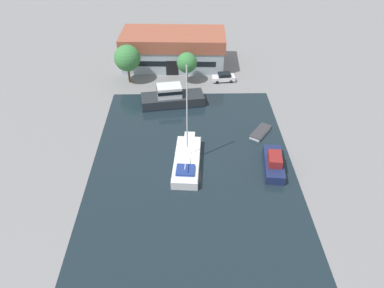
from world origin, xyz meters
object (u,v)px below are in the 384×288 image
(cabin_boat, at_px, (274,163))
(motor_cruiser, at_px, (172,97))
(warehouse_building, at_px, (173,49))
(small_dinghy, at_px, (260,132))
(parked_car, at_px, (224,77))
(sailboat_moored, at_px, (187,160))
(quay_tree_by_water, at_px, (127,58))
(quay_tree_near_building, at_px, (187,63))

(cabin_boat, bearing_deg, motor_cruiser, 135.79)
(warehouse_building, bearing_deg, small_dinghy, -58.90)
(parked_car, height_order, sailboat_moored, sailboat_moored)
(motor_cruiser, distance_m, small_dinghy, 16.00)
(warehouse_building, bearing_deg, sailboat_moored, -83.16)
(quay_tree_by_water, distance_m, parked_car, 17.59)
(warehouse_building, bearing_deg, quay_tree_by_water, -134.67)
(parked_car, height_order, motor_cruiser, motor_cruiser)
(quay_tree_near_building, relative_size, motor_cruiser, 0.53)
(warehouse_building, height_order, motor_cruiser, warehouse_building)
(quay_tree_near_building, distance_m, small_dinghy, 20.02)
(parked_car, xyz_separation_m, sailboat_moored, (-6.85, -23.68, -0.12))
(warehouse_building, relative_size, quay_tree_near_building, 3.54)
(parked_car, bearing_deg, small_dinghy, -173.19)
(motor_cruiser, relative_size, small_dinghy, 2.44)
(warehouse_building, distance_m, motor_cruiser, 15.49)
(warehouse_building, relative_size, small_dinghy, 4.56)
(parked_car, distance_m, cabin_boat, 25.08)
(cabin_boat, bearing_deg, small_dinghy, 99.45)
(motor_cruiser, height_order, cabin_boat, motor_cruiser)
(quay_tree_by_water, xyz_separation_m, parked_car, (17.16, -0.01, -3.85))
(cabin_boat, bearing_deg, quay_tree_near_building, 120.97)
(sailboat_moored, bearing_deg, small_dinghy, 36.59)
(warehouse_building, xyz_separation_m, small_dinghy, (13.24, -24.25, -2.99))
(quay_tree_by_water, relative_size, motor_cruiser, 0.65)
(quay_tree_by_water, xyz_separation_m, motor_cruiser, (7.91, -7.99, -3.44))
(quay_tree_near_building, distance_m, parked_car, 7.34)
(warehouse_building, distance_m, parked_car, 12.07)
(quay_tree_near_building, relative_size, small_dinghy, 1.29)
(sailboat_moored, bearing_deg, cabin_boat, -0.59)
(quay_tree_near_building, height_order, sailboat_moored, sailboat_moored)
(warehouse_building, bearing_deg, quay_tree_near_building, -69.13)
(sailboat_moored, xyz_separation_m, small_dinghy, (10.86, 6.81, -0.40))
(sailboat_moored, xyz_separation_m, cabin_boat, (11.26, -1.00, 0.14))
(quay_tree_by_water, xyz_separation_m, sailboat_moored, (10.32, -23.70, -3.96))
(cabin_boat, bearing_deg, sailboat_moored, -178.57)
(quay_tree_by_water, distance_m, cabin_boat, 33.02)
(cabin_boat, bearing_deg, warehouse_building, 119.56)
(motor_cruiser, bearing_deg, cabin_boat, -149.31)
(warehouse_building, height_order, quay_tree_by_water, quay_tree_by_water)
(parked_car, relative_size, sailboat_moored, 0.31)
(quay_tree_by_water, bearing_deg, warehouse_building, 42.87)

